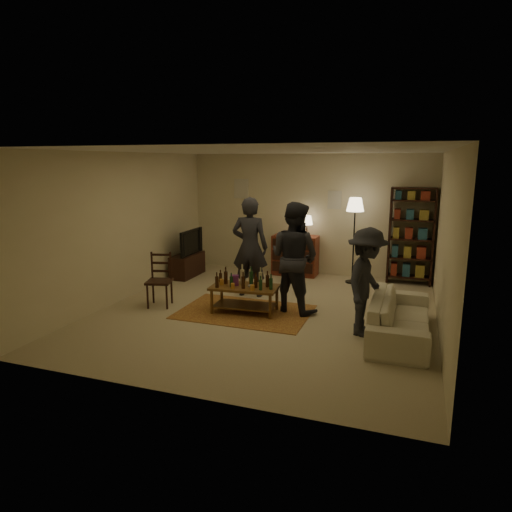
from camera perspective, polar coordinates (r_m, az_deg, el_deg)
The scene contains 13 objects.
floor at distance 7.88m, azimuth 1.25°, elevation -7.02°, with size 6.00×6.00×0.00m, color #C6B793.
room_shell at distance 10.52m, azimuth 3.03°, elevation 7.83°, with size 6.00×6.00×6.00m.
rug at distance 7.87m, azimuth -1.41°, elevation -6.98°, with size 2.20×1.50×0.01m, color brown.
coffee_table at distance 7.76m, azimuth -1.43°, elevation -4.13°, with size 1.17×0.70×0.80m.
dining_chair at distance 8.29m, azimuth -11.91°, elevation -2.64°, with size 0.52×0.52×0.97m.
tv_stand at distance 10.31m, azimuth -8.57°, elevation -0.39°, with size 0.40×1.00×1.06m.
dresser at distance 10.32m, azimuth 4.96°, elevation 0.23°, with size 1.00×0.50×1.36m.
bookshelf at distance 9.98m, azimuth 18.81°, elevation 2.49°, with size 0.90×0.34×2.02m.
floor_lamp at distance 9.66m, azimuth 12.28°, elevation 5.56°, with size 0.36×0.36×1.80m.
sofa at distance 7.05m, azimuth 17.58°, elevation -7.28°, with size 2.08×0.81×0.61m, color beige.
person_left at distance 8.61m, azimuth -0.77°, elevation 1.12°, with size 0.69×0.45×1.89m, color #24242B.
person_right at distance 7.74m, azimuth 4.80°, elevation -0.17°, with size 0.91×0.71×1.88m, color #23232A.
person_by_sofa at distance 6.86m, azimuth 13.64°, elevation -3.20°, with size 1.04×0.60×1.61m, color #25262C.
Camera 1 is at (2.32, -7.08, 2.54)m, focal length 32.00 mm.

